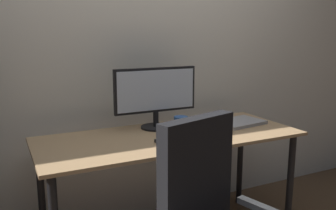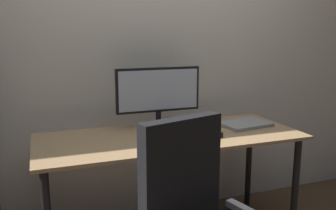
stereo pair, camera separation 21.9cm
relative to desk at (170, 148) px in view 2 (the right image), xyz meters
The scene contains 7 objects.
back_wall 0.82m from the desk, 90.00° to the left, with size 6.40×0.10×2.60m, color silver.
desk is the anchor object (origin of this frame).
monitor 0.37m from the desk, 94.29° to the left, with size 0.57×0.20×0.40m.
keyboard 0.18m from the desk, 92.70° to the right, with size 0.29×0.11×0.02m, color black.
mouse 0.29m from the desk, 26.90° to the right, with size 0.06×0.10×0.03m, color black.
coffee_mug 0.16m from the desk, 11.70° to the left, with size 0.10×0.09×0.10m.
laptop 0.57m from the desk, ahead, with size 0.32×0.23×0.02m, color #99999E.
Camera 2 is at (-0.75, -2.01, 1.36)m, focal length 38.35 mm.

